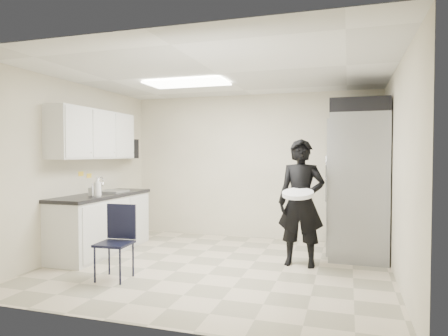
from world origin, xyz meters
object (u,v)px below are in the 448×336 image
(lower_counter, at_px, (102,225))
(man_tuxedo, at_px, (301,203))
(commercial_fridge, at_px, (358,185))
(folding_chair, at_px, (114,244))

(lower_counter, relative_size, man_tuxedo, 1.10)
(commercial_fridge, distance_m, man_tuxedo, 1.19)
(commercial_fridge, bearing_deg, folding_chair, -142.35)
(man_tuxedo, bearing_deg, folding_chair, -144.93)
(lower_counter, bearing_deg, man_tuxedo, 3.25)
(lower_counter, xyz_separation_m, commercial_fridge, (3.78, 1.07, 0.62))
(folding_chair, relative_size, man_tuxedo, 0.51)
(lower_counter, relative_size, folding_chair, 2.18)
(folding_chair, distance_m, man_tuxedo, 2.49)
(commercial_fridge, height_order, man_tuxedo, commercial_fridge)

